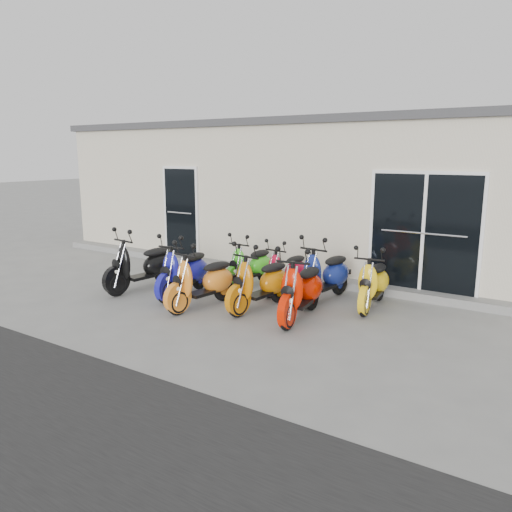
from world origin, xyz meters
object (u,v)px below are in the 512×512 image
object	(u,v)px
scooter_back_blue	(325,267)
scooter_front_orange_b	(260,275)
scooter_back_yellow	(374,276)
scooter_front_blue	(184,264)
scooter_back_red	(286,265)
scooter_back_green	(250,259)
scooter_front_red	(302,282)
scooter_front_black	(142,258)
scooter_front_orange_a	(202,273)

from	to	relation	value
scooter_back_blue	scooter_front_orange_b	bearing A→B (deg)	-116.68
scooter_back_blue	scooter_back_yellow	distance (m)	0.88
scooter_front_blue	scooter_back_blue	bearing A→B (deg)	19.40
scooter_back_red	scooter_back_green	bearing A→B (deg)	-171.34
scooter_back_green	scooter_back_yellow	bearing A→B (deg)	3.54
scooter_back_blue	scooter_back_yellow	world-z (taller)	scooter_back_blue
scooter_front_orange_b	scooter_back_yellow	distance (m)	1.93
scooter_front_red	scooter_back_red	distance (m)	1.59
scooter_front_black	scooter_back_blue	world-z (taller)	scooter_front_black
scooter_front_black	scooter_back_yellow	world-z (taller)	scooter_front_black
scooter_front_red	scooter_back_blue	world-z (taller)	scooter_front_red
scooter_front_blue	scooter_back_yellow	world-z (taller)	scooter_front_blue
scooter_front_orange_a	scooter_back_blue	xyz separation A→B (m)	(1.59, 1.50, 0.02)
scooter_back_red	scooter_back_blue	world-z (taller)	scooter_back_blue
scooter_back_red	scooter_back_blue	distance (m)	0.87
scooter_front_black	scooter_back_blue	bearing A→B (deg)	28.84
scooter_front_orange_b	scooter_back_green	bearing A→B (deg)	137.96
scooter_back_green	scooter_back_yellow	size ratio (longest dim) A/B	0.98
scooter_back_red	scooter_back_blue	bearing A→B (deg)	-1.35
scooter_front_black	scooter_back_red	bearing A→B (deg)	37.47
scooter_front_orange_b	scooter_back_red	xyz separation A→B (m)	(-0.16, 1.16, -0.07)
scooter_back_yellow	scooter_front_red	bearing A→B (deg)	-128.45
scooter_back_green	scooter_back_yellow	xyz separation A→B (m)	(2.54, -0.02, 0.01)
scooter_front_orange_a	scooter_front_orange_b	bearing A→B (deg)	34.84
scooter_front_black	scooter_back_yellow	xyz separation A→B (m)	(4.15, 1.33, -0.06)
scooter_front_blue	scooter_front_orange_a	world-z (taller)	scooter_front_blue
scooter_front_red	scooter_back_blue	xyz separation A→B (m)	(-0.13, 1.12, -0.00)
scooter_front_blue	scooter_back_red	size ratio (longest dim) A/B	1.14
scooter_back_green	scooter_back_blue	xyz separation A→B (m)	(1.66, -0.08, 0.06)
scooter_back_blue	scooter_front_orange_a	bearing A→B (deg)	-129.57
scooter_front_blue	scooter_back_blue	xyz separation A→B (m)	(2.32, 1.13, 0.01)
scooter_back_red	scooter_back_blue	size ratio (longest dim) A/B	0.86
scooter_front_orange_a	scooter_back_red	world-z (taller)	scooter_front_orange_a
scooter_front_black	scooter_front_red	size ratio (longest dim) A/B	1.02
scooter_front_orange_b	scooter_back_yellow	world-z (taller)	scooter_front_orange_b
scooter_front_orange_a	scooter_back_green	size ratio (longest dim) A/B	1.07
scooter_front_black	scooter_front_blue	bearing A→B (deg)	15.88
scooter_front_blue	scooter_front_orange_a	xyz separation A→B (m)	(0.74, -0.37, -0.01)
scooter_front_orange_a	scooter_back_blue	size ratio (longest dim) A/B	0.97
scooter_back_green	scooter_back_blue	distance (m)	1.66
scooter_back_green	scooter_front_orange_b	bearing A→B (deg)	-45.51
scooter_front_red	scooter_back_green	distance (m)	2.16
scooter_front_orange_a	scooter_front_orange_b	world-z (taller)	scooter_front_orange_b
scooter_back_green	scooter_back_red	bearing A→B (deg)	6.33
scooter_front_black	scooter_back_red	size ratio (longest dim) A/B	1.18
scooter_front_blue	scooter_back_red	bearing A→B (deg)	33.82
scooter_front_black	scooter_front_blue	world-z (taller)	scooter_front_black
scooter_back_red	scooter_back_yellow	distance (m)	1.74
scooter_back_red	scooter_back_yellow	bearing A→B (deg)	4.58
scooter_front_orange_a	scooter_back_blue	bearing A→B (deg)	51.12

